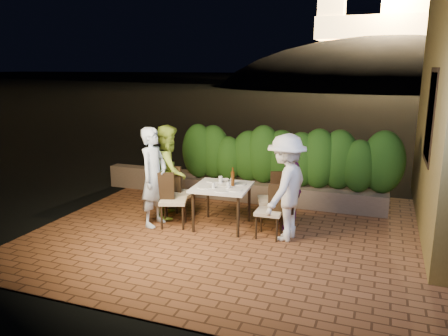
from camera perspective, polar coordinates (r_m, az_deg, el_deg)
The scene contains 31 objects.
ground at distance 7.23m, azimuth 1.81°, elevation -9.74°, with size 400.00×400.00×0.00m, color black.
terrace_floor at distance 7.69m, azimuth 3.00°, elevation -8.75°, with size 7.00×6.00×0.15m, color brown.
window_pane at distance 7.90m, azimuth 25.58°, elevation 6.12°, with size 0.08×1.00×1.40m, color black.
window_frame at distance 7.90m, azimuth 25.50°, elevation 6.13°, with size 0.06×1.15×1.55m, color black.
planter at distance 9.20m, azimuth 7.56°, elevation -3.34°, with size 4.20×0.55×0.40m, color brown.
hedge at distance 9.02m, azimuth 7.71°, elevation 1.24°, with size 4.00×0.70×1.10m, color #1D4412, non-canonical shape.
parapet at distance 10.24m, azimuth -9.03°, elevation -1.41°, with size 2.20×0.30×0.50m, color brown.
hill at distance 66.67m, azimuth 20.20°, elevation 6.46°, with size 52.00×40.00×22.00m, color black.
fortress at distance 66.77m, azimuth 21.22°, elevation 18.89°, with size 26.00×8.00×8.00m, color #FFCC7A, non-canonical shape.
dining_table at distance 7.75m, azimuth -0.26°, elevation -5.03°, with size 0.96×0.96×0.75m, color white, non-canonical shape.
plate_nw at distance 7.54m, azimuth -2.66°, elevation -2.51°, with size 0.24×0.24×0.01m, color white.
plate_sw at distance 7.94m, azimuth -1.47°, elevation -1.71°, with size 0.23×0.23×0.01m, color white.
plate_ne at distance 7.37m, azimuth 1.48°, elevation -2.87°, with size 0.24×0.24×0.01m, color white.
plate_se at distance 7.74m, azimuth 2.04°, elevation -2.11°, with size 0.23×0.23×0.01m, color white.
plate_centre at distance 7.67m, azimuth -0.14°, elevation -2.25°, with size 0.20×0.20×0.01m, color white.
plate_front at distance 7.33m, azimuth -0.34°, elevation -2.98°, with size 0.23×0.23×0.01m, color white.
glass_nw at distance 7.49m, azimuth -1.39°, elevation -2.28°, with size 0.06×0.06×0.10m, color silver.
glass_sw at distance 7.83m, azimuth -0.45°, elevation -1.51°, with size 0.07×0.07×0.12m, color silver.
glass_ne at distance 7.46m, azimuth 0.56°, elevation -2.26°, with size 0.07×0.07×0.12m, color silver.
glass_se at distance 7.72m, azimuth 1.11°, elevation -1.73°, with size 0.07×0.07×0.12m, color silver.
beer_bottle at distance 7.61m, azimuth 1.16°, elevation -1.14°, with size 0.06×0.06×0.33m, color #47260B, non-canonical shape.
bowl at distance 7.95m, azimuth 0.14°, elevation -1.59°, with size 0.15×0.15×0.04m, color white.
chair_left_front at distance 7.79m, azimuth -6.63°, elevation -4.11°, with size 0.45×0.45×0.98m, color black, non-canonical shape.
chair_left_back at distance 8.18m, azimuth -5.73°, elevation -3.21°, with size 0.46×0.46×0.99m, color black, non-canonical shape.
chair_right_front at distance 7.30m, azimuth 5.92°, elevation -5.55°, with size 0.42×0.42×0.92m, color black, non-canonical shape.
chair_right_back at distance 7.78m, azimuth 6.19°, elevation -4.05°, with size 0.46×0.46×1.00m, color black, non-canonical shape.
diner_blue at distance 7.80m, azimuth -9.16°, elevation -1.16°, with size 0.65×0.42×1.77m, color silver.
diner_green at distance 8.26m, azimuth -7.21°, elevation -0.41°, with size 0.85×0.66×1.74m, color #9CC33D.
diner_white at distance 7.13m, azimuth 8.11°, elevation -2.56°, with size 1.13×0.65×1.75m, color silver.
diner_purple at distance 7.64m, azimuth 8.74°, elevation -2.55°, with size 0.87×0.36×1.49m, color #6B2365.
parapet_lamp at distance 10.05m, azimuth -7.92°, elevation 0.24°, with size 0.10×0.10×0.14m, color orange.
Camera 1 is at (2.09, -6.33, 2.78)m, focal length 35.00 mm.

